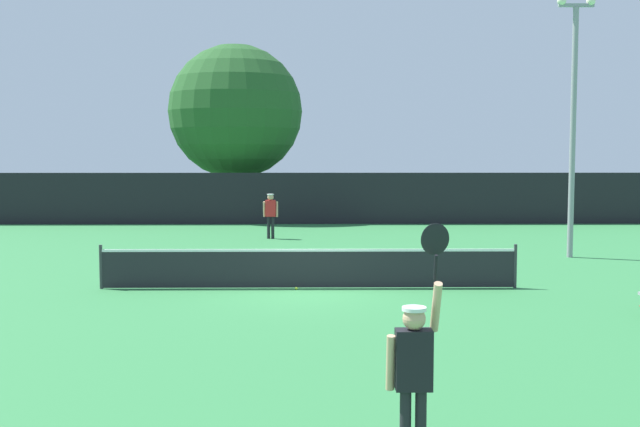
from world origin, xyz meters
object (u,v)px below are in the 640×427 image
(parked_car_far, at_px, (428,197))
(large_tree, at_px, (235,112))
(parked_car_near, at_px, (266,197))
(player_serving, at_px, (414,362))
(parked_car_mid, at_px, (340,200))
(player_receiving, at_px, (271,211))
(light_pole, at_px, (573,110))
(tennis_ball, at_px, (296,288))

(parked_car_far, bearing_deg, large_tree, -161.59)
(parked_car_far, bearing_deg, parked_car_near, 172.08)
(player_serving, bearing_deg, parked_car_near, 95.83)
(large_tree, bearing_deg, parked_car_mid, 25.74)
(player_receiving, bearing_deg, parked_car_near, -85.86)
(player_receiving, distance_m, parked_car_mid, 12.02)
(light_pole, relative_size, parked_car_mid, 1.87)
(tennis_ball, distance_m, parked_car_near, 25.23)
(player_serving, distance_m, light_pole, 17.95)
(player_serving, distance_m, tennis_ball, 10.65)
(player_serving, relative_size, tennis_ball, 37.87)
(parked_car_near, bearing_deg, player_receiving, -93.57)
(player_serving, bearing_deg, large_tree, 98.94)
(tennis_ball, distance_m, large_tree, 20.95)
(player_receiving, distance_m, parked_car_near, 14.21)
(tennis_ball, relative_size, large_tree, 0.01)
(tennis_ball, xyz_separation_m, large_tree, (-3.37, 20.00, 5.26))
(player_serving, xyz_separation_m, parked_car_near, (-3.63, 35.61, -0.37))
(player_receiving, bearing_deg, parked_car_far, -120.05)
(tennis_ball, distance_m, parked_car_mid, 22.65)
(light_pole, bearing_deg, parked_car_mid, 111.24)
(light_pole, bearing_deg, parked_car_far, 94.45)
(parked_car_near, bearing_deg, large_tree, -110.51)
(player_serving, distance_m, parked_car_far, 36.02)
(parked_car_near, xyz_separation_m, parked_car_mid, (4.14, -2.56, 0.00))
(player_receiving, xyz_separation_m, parked_car_near, (-1.03, 14.17, -0.28))
(player_receiving, xyz_separation_m, parked_car_mid, (3.11, 11.61, -0.28))
(parked_car_near, height_order, parked_car_far, same)
(tennis_ball, bearing_deg, parked_car_far, 74.42)
(player_receiving, bearing_deg, tennis_ball, 96.17)
(light_pole, distance_m, parked_car_near, 22.57)
(tennis_ball, xyz_separation_m, parked_car_mid, (1.93, 22.56, 0.74))
(large_tree, xyz_separation_m, parked_car_mid, (5.30, 2.56, -4.52))
(tennis_ball, bearing_deg, large_tree, 99.57)
(player_serving, relative_size, parked_car_far, 0.58)
(player_receiving, bearing_deg, player_serving, 96.93)
(parked_car_far, bearing_deg, player_receiving, -127.78)
(player_receiving, relative_size, parked_car_near, 0.39)
(large_tree, xyz_separation_m, parked_car_far, (10.37, 5.09, -4.52))
(large_tree, relative_size, parked_car_far, 1.95)
(large_tree, bearing_deg, player_serving, -81.06)
(parked_car_far, bearing_deg, light_pole, -93.29)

